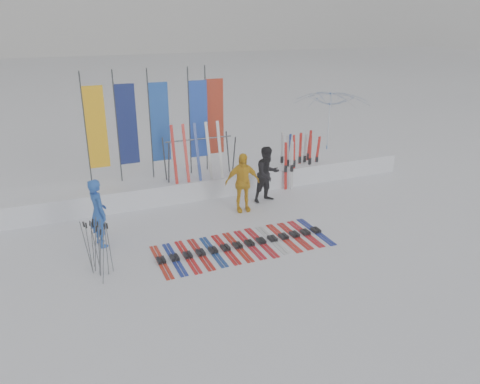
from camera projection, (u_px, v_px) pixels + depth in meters
name	position (u px, v px, depth m)	size (l,w,h in m)	color
ground	(259.00, 257.00, 10.67)	(120.00, 120.00, 0.00)	white
snow_bank	(197.00, 182.00, 14.53)	(14.00, 1.60, 0.60)	white
person_blue	(98.00, 213.00, 10.95)	(0.61, 0.40, 1.67)	#1E4EB0
person_black	(267.00, 174.00, 13.62)	(0.80, 0.63, 1.66)	black
person_yellow	(242.00, 182.00, 12.93)	(0.98, 0.41, 1.67)	#EAAD0F
tent_canopy	(330.00, 124.00, 17.84)	(2.83, 2.88, 2.59)	white
ski_row	(244.00, 245.00, 11.17)	(4.18, 1.68, 0.07)	red
pole_cluster	(98.00, 248.00, 9.80)	(0.57, 0.81, 1.25)	#595B60
feather_flags	(160.00, 122.00, 13.62)	(4.12, 0.20, 3.20)	#383A3F
ski_rack	(199.00, 152.00, 13.80)	(2.04, 0.80, 1.23)	#383A3F
upright_skis	(297.00, 159.00, 15.17)	(1.51, 1.11, 1.69)	red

